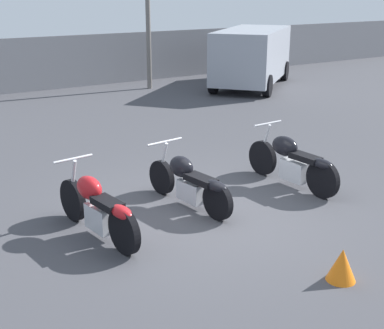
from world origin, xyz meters
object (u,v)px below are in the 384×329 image
at_px(motorcycle_slot_1, 190,182).
at_px(motorcycle_slot_2, 293,161).
at_px(traffic_cone_near, 342,265).
at_px(motorcycle_slot_0, 98,207).
at_px(parked_van, 252,55).

xyz_separation_m(motorcycle_slot_1, motorcycle_slot_2, (1.99, -0.17, 0.04)).
bearing_deg(motorcycle_slot_1, traffic_cone_near, -91.23).
distance_m(motorcycle_slot_0, motorcycle_slot_2, 3.62).
distance_m(motorcycle_slot_0, parked_van, 12.42).
relative_size(motorcycle_slot_0, motorcycle_slot_2, 0.97).
height_order(parked_van, traffic_cone_near, parked_van).
xyz_separation_m(motorcycle_slot_1, parked_van, (7.65, 8.00, 0.69)).
distance_m(motorcycle_slot_0, traffic_cone_near, 3.27).
relative_size(motorcycle_slot_0, traffic_cone_near, 4.98).
relative_size(motorcycle_slot_2, parked_van, 0.44).
distance_m(motorcycle_slot_1, motorcycle_slot_2, 2.00).
xyz_separation_m(motorcycle_slot_1, traffic_cone_near, (0.29, -2.86, -0.21)).
bearing_deg(parked_van, motorcycle_slot_1, -82.65).
distance_m(motorcycle_slot_2, parked_van, 9.96).
relative_size(motorcycle_slot_1, traffic_cone_near, 4.85).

